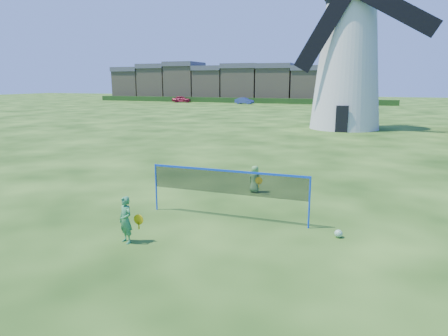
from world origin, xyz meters
TOP-DOWN VIEW (x-y plane):
  - ground at (0.00, 0.00)m, footprint 220.00×220.00m
  - windmill at (2.20, 26.68)m, footprint 13.72×6.08m
  - badminton_net at (0.47, 0.07)m, footprint 5.05×0.05m
  - player_girl at (-1.39, -2.66)m, footprint 0.69×0.47m
  - player_boy at (0.45, 3.25)m, footprint 0.65×0.46m
  - play_ball at (3.85, -0.36)m, footprint 0.22×0.22m
  - terraced_houses at (-28.41, 72.00)m, footprint 47.85×8.40m
  - hedge at (-22.00, 66.00)m, footprint 62.00×0.80m
  - car_left at (-32.04, 63.45)m, footprint 3.97×2.08m
  - car_right at (-18.24, 62.16)m, footprint 3.82×2.09m

SIDE VIEW (x-z plane):
  - ground at x=0.00m, z-range 0.00..0.00m
  - play_ball at x=3.85m, z-range 0.00..0.22m
  - hedge at x=-22.00m, z-range 0.00..1.00m
  - player_boy at x=0.45m, z-range 0.00..1.04m
  - car_right at x=-18.24m, z-range 0.00..1.19m
  - player_girl at x=-1.39m, z-range 0.00..1.26m
  - car_left at x=-32.04m, z-range 0.00..1.29m
  - badminton_net at x=0.47m, z-range 0.36..1.91m
  - terraced_houses at x=-28.41m, z-range -0.28..8.11m
  - windmill at x=2.20m, z-range -2.90..15.69m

